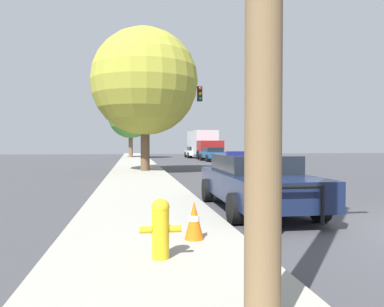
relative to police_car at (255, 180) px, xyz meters
The scene contains 10 objects.
sidewalk_left 3.97m from the police_car, 133.36° to the right, with size 3.00×110.00×0.13m.
police_car is the anchor object (origin of this frame).
fire_hydrant 4.79m from the police_car, 123.46° to the right, with size 0.55×0.24×0.79m.
traffic_light 14.13m from the police_car, 93.04° to the left, with size 3.38×0.35×5.18m.
car_background_distant 34.68m from the police_car, 82.98° to the left, with size 2.07×4.51×1.31m.
car_background_oncoming 26.20m from the police_car, 79.93° to the left, with size 2.15×4.19×1.30m.
box_truck 32.93m from the police_car, 81.35° to the left, with size 2.94×7.54×3.13m.
tree_sidewalk_far 34.34m from the police_car, 95.33° to the left, with size 5.04×5.04×7.21m.
tree_sidewalk_mid 13.25m from the police_car, 100.59° to the left, with size 5.97×5.97×7.98m.
traffic_cone 3.71m from the police_car, 123.45° to the right, with size 0.30×0.30×0.61m.
Camera 1 is at (-5.41, -6.02, 1.63)m, focal length 35.00 mm.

